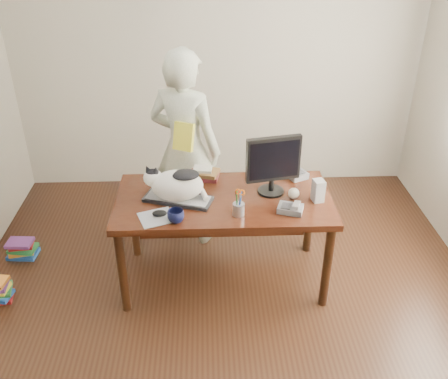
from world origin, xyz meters
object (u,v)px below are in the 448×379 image
at_px(desk, 223,209).
at_px(baseball, 294,193).
at_px(keyboard, 178,199).
at_px(cat, 175,184).
at_px(mouse, 160,213).
at_px(calculator, 295,173).
at_px(coffee_mug, 176,216).
at_px(phone, 291,208).
at_px(book_pile_b, 22,249).
at_px(speaker, 318,191).
at_px(monitor, 273,162).
at_px(book_stack, 204,174).
at_px(person, 185,149).
at_px(pen_cup, 239,208).

bearing_deg(desk, baseball, -11.49).
distance_m(keyboard, cat, 0.13).
height_order(mouse, calculator, calculator).
bearing_deg(coffee_mug, desk, 48.64).
distance_m(phone, book_pile_b, 2.36).
distance_m(speaker, baseball, 0.18).
relative_size(keyboard, monitor, 1.16).
distance_m(coffee_mug, book_stack, 0.65).
xyz_separation_m(book_stack, person, (-0.16, 0.30, 0.07)).
height_order(coffee_mug, baseball, coffee_mug).
bearing_deg(person, mouse, 104.05).
xyz_separation_m(pen_cup, book_pile_b, (-1.82, 0.59, -0.74)).
distance_m(keyboard, person, 0.65).
distance_m(monitor, coffee_mug, 0.82).
bearing_deg(keyboard, calculator, 38.18).
distance_m(coffee_mug, calculator, 1.11).
bearing_deg(coffee_mug, cat, 92.70).
bearing_deg(speaker, monitor, 146.74).
bearing_deg(keyboard, pen_cup, -8.07).
relative_size(calculator, person, 0.13).
relative_size(cat, mouse, 3.99).
xyz_separation_m(keyboard, monitor, (0.70, 0.08, 0.24)).
bearing_deg(pen_cup, book_pile_b, 162.08).
height_order(cat, monitor, monitor).
relative_size(mouse, book_pile_b, 0.47).
relative_size(monitor, book_pile_b, 1.77).
distance_m(coffee_mug, book_pile_b, 1.69).
xyz_separation_m(baseball, book_stack, (-0.66, 0.34, -0.00)).
relative_size(baseball, calculator, 0.37).
distance_m(pen_cup, coffee_mug, 0.44).
bearing_deg(person, phone, 157.39).
height_order(cat, phone, cat).
height_order(keyboard, person, person).
bearing_deg(monitor, baseball, -40.18).
bearing_deg(cat, desk, 34.14).
distance_m(mouse, person, 0.87).
bearing_deg(speaker, person, 132.80).
height_order(baseball, calculator, baseball).
height_order(keyboard, mouse, mouse).
relative_size(baseball, person, 0.05).
bearing_deg(keyboard, person, 104.53).
bearing_deg(book_stack, speaker, -11.09).
distance_m(monitor, speaker, 0.39).
height_order(cat, coffee_mug, cat).
height_order(phone, speaker, speaker).
bearing_deg(calculator, phone, -127.93).
relative_size(pen_cup, book_pile_b, 0.82).
distance_m(calculator, book_pile_b, 2.41).
xyz_separation_m(desk, coffee_mug, (-0.34, -0.38, 0.19)).
bearing_deg(calculator, keyboard, 174.89).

